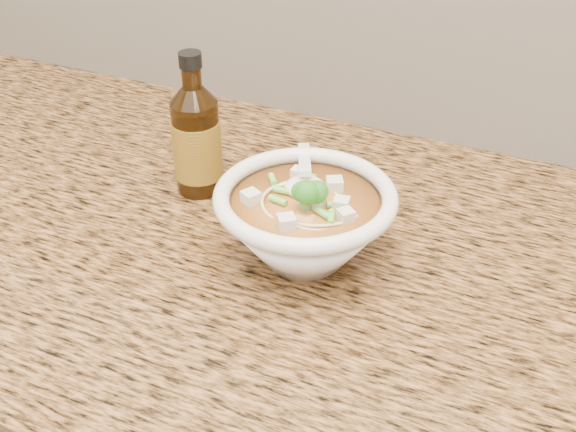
% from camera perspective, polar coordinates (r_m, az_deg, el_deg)
% --- Properties ---
extents(counter_slab, '(4.00, 0.68, 0.04)m').
position_cam_1_polar(counter_slab, '(0.81, 7.80, -5.13)').
color(counter_slab, '#9A6438').
rests_on(counter_slab, cabinet).
extents(soup_bowl, '(0.19, 0.21, 0.11)m').
position_cam_1_polar(soup_bowl, '(0.77, 1.35, -0.60)').
color(soup_bowl, white).
rests_on(soup_bowl, counter_slab).
extents(hot_sauce_bottle, '(0.07, 0.07, 0.18)m').
position_cam_1_polar(hot_sauce_bottle, '(0.89, -7.23, 5.93)').
color(hot_sauce_bottle, '#311B06').
rests_on(hot_sauce_bottle, counter_slab).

